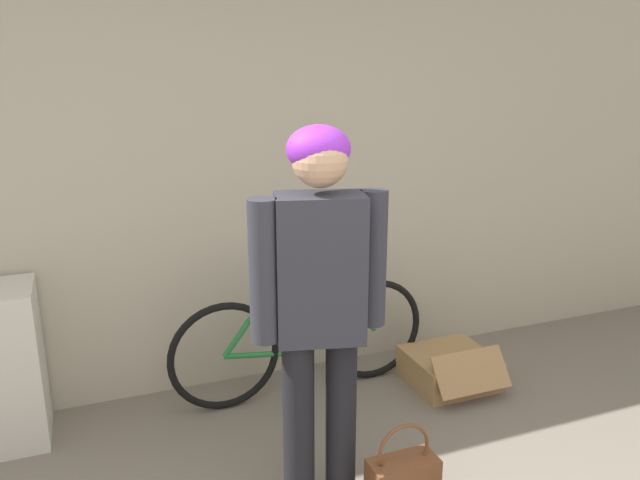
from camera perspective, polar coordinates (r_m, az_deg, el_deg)
wall_back at (r=3.76m, az=-10.25°, el=5.35°), size 8.00×0.07×2.60m
person at (r=2.61m, az=-0.01°, el=-4.72°), size 0.60×0.30×1.74m
bicycle at (r=3.83m, az=-1.60°, el=-9.01°), size 1.64×0.46×0.74m
cardboard_box at (r=4.12m, az=11.73°, el=-11.41°), size 0.51×0.56×0.30m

